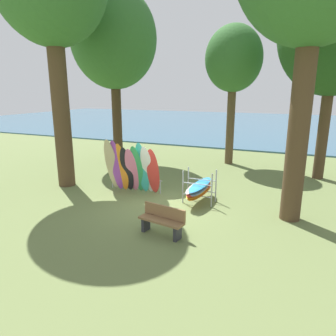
% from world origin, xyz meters
% --- Properties ---
extents(ground_plane, '(80.00, 80.00, 0.00)m').
position_xyz_m(ground_plane, '(0.00, 0.00, 0.00)').
color(ground_plane, olive).
extents(lake_water, '(80.00, 36.00, 0.10)m').
position_xyz_m(lake_water, '(0.00, 29.80, 0.05)').
color(lake_water, '#38607A').
rests_on(lake_water, ground).
extents(tree_mid_behind, '(4.65, 4.65, 9.49)m').
position_xyz_m(tree_mid_behind, '(-5.14, 5.63, 6.76)').
color(tree_mid_behind, '#42301E').
rests_on(tree_mid_behind, ground).
extents(tree_far_left_back, '(4.80, 4.80, 9.35)m').
position_xyz_m(tree_far_left_back, '(5.57, 6.32, 6.56)').
color(tree_far_left_back, '#4C3823').
rests_on(tree_far_left_back, ground).
extents(tree_far_right_back, '(3.05, 3.05, 7.49)m').
position_xyz_m(tree_far_right_back, '(0.97, 7.71, 5.65)').
color(tree_far_right_back, brown).
rests_on(tree_far_right_back, ground).
extents(leaning_board_pile, '(2.42, 0.90, 2.23)m').
position_xyz_m(leaning_board_pile, '(-1.58, 0.97, 1.02)').
color(leaning_board_pile, '#C6B289').
rests_on(leaning_board_pile, ground).
extents(board_storage_rack, '(1.15, 2.13, 1.25)m').
position_xyz_m(board_storage_rack, '(1.30, 0.98, 0.55)').
color(board_storage_rack, '#9EA0A5').
rests_on(board_storage_rack, ground).
extents(park_bench, '(1.45, 0.65, 0.85)m').
position_xyz_m(park_bench, '(1.11, -2.00, 0.45)').
color(park_bench, '#2D2D33').
rests_on(park_bench, ground).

